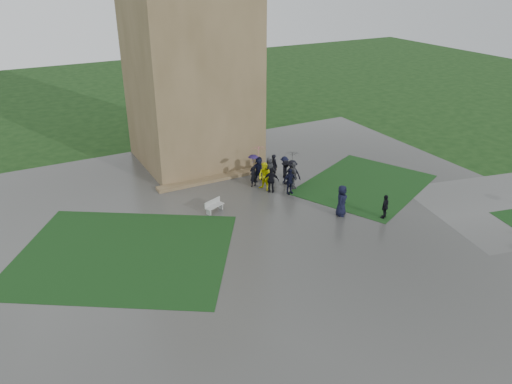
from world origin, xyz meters
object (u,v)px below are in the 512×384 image
tower (189,40)px  pedestrian_near (385,207)px  pedestrian_mid (342,201)px  bench (214,206)px

tower → pedestrian_near: bearing=-66.2°
tower → pedestrian_mid: (4.28, -12.87, -8.01)m
pedestrian_mid → pedestrian_near: 2.58m
bench → pedestrian_mid: (6.60, -4.05, 0.58)m
bench → pedestrian_mid: pedestrian_mid is taller
tower → pedestrian_near: 17.76m
pedestrian_mid → pedestrian_near: size_ratio=1.28×
tower → pedestrian_near: (6.35, -14.41, -8.22)m
tower → pedestrian_near: size_ratio=11.82×
bench → pedestrian_mid: bearing=-53.9°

